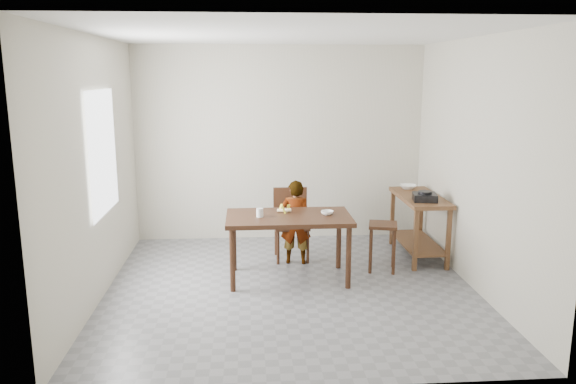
{
  "coord_description": "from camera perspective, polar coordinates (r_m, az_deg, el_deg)",
  "views": [
    {
      "loc": [
        -0.45,
        -5.79,
        2.31
      ],
      "look_at": [
        0.0,
        0.4,
        1.0
      ],
      "focal_mm": 35.0,
      "sensor_mm": 36.0,
      "label": 1
    }
  ],
  "objects": [
    {
      "name": "window_pane",
      "position": [
        6.23,
        -18.27,
        3.85
      ],
      "size": [
        0.02,
        1.1,
        1.3
      ],
      "primitive_type": "cube",
      "color": "silver",
      "rests_on": "wall_left"
    },
    {
      "name": "child",
      "position": [
        6.9,
        0.75,
        -3.08
      ],
      "size": [
        0.41,
        0.3,
        1.05
      ],
      "primitive_type": "imported",
      "rotation": [
        0.0,
        0.0,
        3.02
      ],
      "color": "silver",
      "rests_on": "floor"
    },
    {
      "name": "dining_chair",
      "position": [
        7.07,
        0.36,
        -3.38
      ],
      "size": [
        0.44,
        0.44,
        0.89
      ],
      "primitive_type": null,
      "rotation": [
        0.0,
        0.0,
        0.02
      ],
      "color": "#371E11",
      "rests_on": "floor"
    },
    {
      "name": "ceiling",
      "position": [
        5.82,
        0.3,
        15.95
      ],
      "size": [
        4.0,
        4.0,
        0.04
      ],
      "primitive_type": "cube",
      "color": "white",
      "rests_on": "wall_back"
    },
    {
      "name": "wall_front",
      "position": [
        3.92,
        2.59,
        -2.3
      ],
      "size": [
        4.0,
        0.04,
        2.7
      ],
      "primitive_type": "cube",
      "color": "beige",
      "rests_on": "ground"
    },
    {
      "name": "prep_counter",
      "position": [
        7.38,
        13.11,
        -3.39
      ],
      "size": [
        0.5,
        1.2,
        0.8
      ],
      "primitive_type": null,
      "color": "brown",
      "rests_on": "floor"
    },
    {
      "name": "gas_burner",
      "position": [
        6.99,
        13.72,
        -0.51
      ],
      "size": [
        0.32,
        0.32,
        0.09
      ],
      "primitive_type": "cube",
      "rotation": [
        0.0,
        0.0,
        -0.17
      ],
      "color": "black",
      "rests_on": "prep_counter"
    },
    {
      "name": "glass_tumbler",
      "position": [
        6.25,
        -2.88,
        -2.1
      ],
      "size": [
        0.1,
        0.1,
        0.1
      ],
      "primitive_type": "cylinder",
      "rotation": [
        0.0,
        0.0,
        -0.34
      ],
      "color": "white",
      "rests_on": "dining_table"
    },
    {
      "name": "dining_table",
      "position": [
        6.41,
        0.07,
        -5.66
      ],
      "size": [
        1.4,
        0.8,
        0.75
      ],
      "primitive_type": null,
      "color": "#371E11",
      "rests_on": "floor"
    },
    {
      "name": "wall_back",
      "position": [
        7.88,
        -0.86,
        4.92
      ],
      "size": [
        4.0,
        0.04,
        2.7
      ],
      "primitive_type": "cube",
      "color": "beige",
      "rests_on": "ground"
    },
    {
      "name": "wall_right",
      "position": [
        6.37,
        18.73,
        2.61
      ],
      "size": [
        0.04,
        4.0,
        2.7
      ],
      "primitive_type": "cube",
      "color": "beige",
      "rests_on": "ground"
    },
    {
      "name": "wall_left",
      "position": [
        6.08,
        -19.09,
        2.16
      ],
      "size": [
        0.04,
        4.0,
        2.7
      ],
      "primitive_type": "cube",
      "color": "beige",
      "rests_on": "ground"
    },
    {
      "name": "small_bowl",
      "position": [
        6.36,
        4.0,
        -2.11
      ],
      "size": [
        0.18,
        0.18,
        0.05
      ],
      "primitive_type": "imported",
      "rotation": [
        0.0,
        0.0,
        -0.31
      ],
      "color": "white",
      "rests_on": "dining_table"
    },
    {
      "name": "serving_bowl",
      "position": [
        7.68,
        12.07,
        0.52
      ],
      "size": [
        0.26,
        0.26,
        0.06
      ],
      "primitive_type": "imported",
      "rotation": [
        0.0,
        0.0,
        -0.18
      ],
      "color": "white",
      "rests_on": "prep_counter"
    },
    {
      "name": "banana",
      "position": [
        6.44,
        -0.38,
        -1.81
      ],
      "size": [
        0.21,
        0.18,
        0.06
      ],
      "primitive_type": null,
      "rotation": [
        0.0,
        0.0,
        -0.3
      ],
      "color": "gold",
      "rests_on": "dining_table"
    },
    {
      "name": "stool",
      "position": [
        6.81,
        9.55,
        -5.52
      ],
      "size": [
        0.4,
        0.4,
        0.58
      ],
      "primitive_type": null,
      "rotation": [
        0.0,
        0.0,
        -0.24
      ],
      "color": "#371E11",
      "rests_on": "floor"
    },
    {
      "name": "floor",
      "position": [
        6.26,
        0.27,
        -9.94
      ],
      "size": [
        4.0,
        4.0,
        0.04
      ],
      "primitive_type": "cube",
      "color": "slate",
      "rests_on": "ground"
    }
  ]
}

